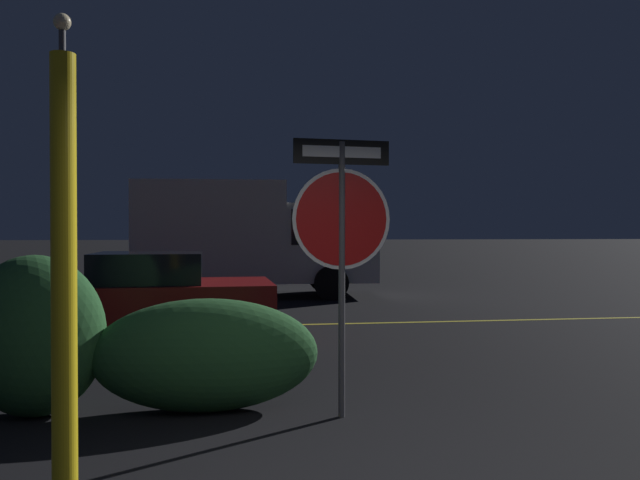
# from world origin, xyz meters

# --- Properties ---
(road_center_stripe) EXTENTS (38.15, 0.12, 0.01)m
(road_center_stripe) POSITION_xyz_m (0.00, 7.68, 0.00)
(road_center_stripe) COLOR gold
(road_center_stripe) RESTS_ON ground_plane
(stop_sign) EXTENTS (0.90, 0.11, 2.48)m
(stop_sign) POSITION_xyz_m (-0.03, 2.11, 1.76)
(stop_sign) COLOR #4C4C51
(stop_sign) RESTS_ON ground_plane
(yellow_pole_left) EXTENTS (0.13, 0.13, 2.62)m
(yellow_pole_left) POSITION_xyz_m (-1.90, 0.14, 1.31)
(yellow_pole_left) COLOR yellow
(yellow_pole_left) RESTS_ON ground_plane
(hedge_bush_1) EXTENTS (1.25, 0.88, 1.46)m
(hedge_bush_1) POSITION_xyz_m (-2.76, 2.51, 0.73)
(hedge_bush_1) COLOR #285B2D
(hedge_bush_1) RESTS_ON ground_plane
(hedge_bush_2) EXTENTS (2.08, 0.76, 1.05)m
(hedge_bush_2) POSITION_xyz_m (-1.24, 2.45, 0.52)
(hedge_bush_2) COLOR #285B2D
(hedge_bush_2) RESTS_ON ground_plane
(passing_car_2) EXTENTS (4.13, 2.15, 1.35)m
(passing_car_2) POSITION_xyz_m (-2.35, 6.44, 0.68)
(passing_car_2) COLOR maroon
(passing_car_2) RESTS_ON ground_plane
(delivery_truck) EXTENTS (6.12, 2.77, 2.92)m
(delivery_truck) POSITION_xyz_m (-0.31, 12.76, 1.57)
(delivery_truck) COLOR silver
(delivery_truck) RESTS_ON ground_plane
(street_lamp) EXTENTS (0.41, 0.41, 6.84)m
(street_lamp) POSITION_xyz_m (-4.96, 12.15, 4.23)
(street_lamp) COLOR #4C4C51
(street_lamp) RESTS_ON ground_plane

